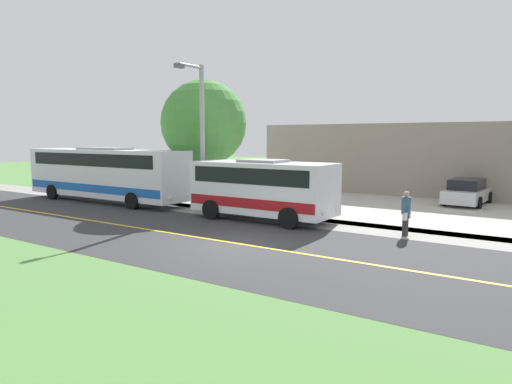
% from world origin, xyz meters
% --- Properties ---
extents(ground_plane, '(120.00, 120.00, 0.00)m').
position_xyz_m(ground_plane, '(0.00, 0.00, 0.00)').
color(ground_plane, '#548442').
extents(road_surface, '(8.00, 100.00, 0.01)m').
position_xyz_m(road_surface, '(0.00, 0.00, 0.00)').
color(road_surface, '#333335').
rests_on(road_surface, ground).
extents(sidewalk, '(2.40, 100.00, 0.01)m').
position_xyz_m(sidewalk, '(-5.20, 0.00, 0.00)').
color(sidewalk, gray).
rests_on(sidewalk, ground).
extents(parking_lot_surface, '(14.00, 36.00, 0.01)m').
position_xyz_m(parking_lot_surface, '(-12.40, 3.00, 0.00)').
color(parking_lot_surface, '#B2ADA3').
rests_on(parking_lot_surface, ground).
extents(road_centre_line, '(0.16, 100.00, 0.00)m').
position_xyz_m(road_centre_line, '(0.00, 0.00, 0.01)').
color(road_centre_line, gold).
rests_on(road_centre_line, ground).
extents(shuttle_bus_front, '(2.72, 6.72, 2.76)m').
position_xyz_m(shuttle_bus_front, '(-4.54, -1.92, 1.52)').
color(shuttle_bus_front, white).
rests_on(shuttle_bus_front, ground).
extents(transit_bus_rear, '(2.61, 11.55, 3.16)m').
position_xyz_m(transit_bus_rear, '(-4.48, -12.81, 1.74)').
color(transit_bus_rear, white).
rests_on(transit_bus_rear, ground).
extents(pedestrian_with_bags, '(0.72, 0.34, 1.73)m').
position_xyz_m(pedestrian_with_bags, '(-4.64, 4.49, 0.93)').
color(pedestrian_with_bags, '#262628').
rests_on(pedestrian_with_bags, ground).
extents(street_light_pole, '(1.97, 0.24, 7.33)m').
position_xyz_m(street_light_pole, '(-4.87, -5.86, 4.07)').
color(street_light_pole, '#9E9EA3').
rests_on(street_light_pole, ground).
extents(parked_car_near, '(4.51, 2.24, 1.45)m').
position_xyz_m(parked_car_near, '(-14.94, 5.06, 0.69)').
color(parked_car_near, silver).
rests_on(parked_car_near, ground).
extents(tree_curbside, '(4.86, 4.86, 6.99)m').
position_xyz_m(tree_curbside, '(-7.40, -7.77, 4.55)').
color(tree_curbside, '#4C3826').
rests_on(tree_curbside, ground).
extents(commercial_building, '(10.00, 19.14, 4.66)m').
position_xyz_m(commercial_building, '(-21.40, 0.38, 2.33)').
color(commercial_building, gray).
rests_on(commercial_building, ground).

